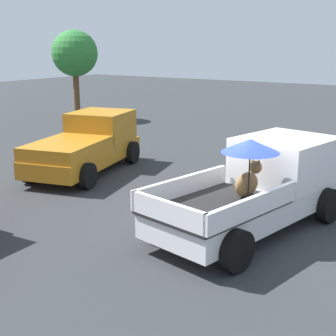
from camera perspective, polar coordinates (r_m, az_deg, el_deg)
ground_plane at (r=10.79m, az=9.47°, el=-7.38°), size 80.00×80.00×0.00m
pickup_truck_main at (r=10.84m, az=11.20°, el=-1.96°), size 5.32×3.04×2.17m
pickup_truck_far at (r=15.56m, az=-9.60°, el=2.82°), size 5.10×3.07×1.80m
tree_by_lot at (r=26.47m, az=-11.08°, el=13.23°), size 2.44×2.44×4.74m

